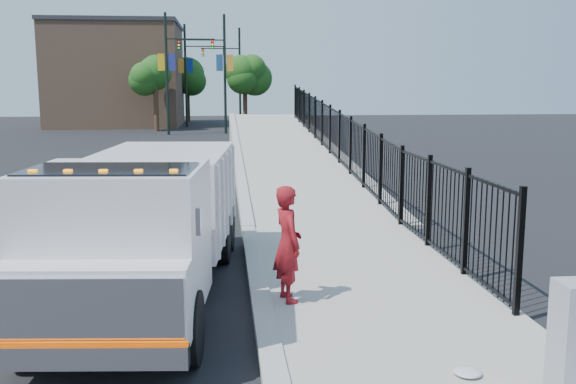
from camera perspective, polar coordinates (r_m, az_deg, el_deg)
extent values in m
plane|color=black|center=(10.84, -2.71, -8.45)|extent=(120.00, 120.00, 0.00)
cube|color=#9E998E|center=(9.25, 10.23, -11.40)|extent=(3.55, 12.00, 0.12)
cube|color=#ADAAA3|center=(8.93, -1.99, -11.91)|extent=(0.30, 12.00, 0.16)
cube|color=#9E998E|center=(26.64, -0.02, 2.33)|extent=(3.95, 24.06, 3.19)
cube|color=black|center=(22.80, 4.57, 3.35)|extent=(0.10, 28.00, 1.80)
cube|color=black|center=(10.66, -11.90, -6.15)|extent=(1.46, 6.25, 0.20)
cube|color=silver|center=(8.45, -14.84, -4.00)|extent=(2.31, 2.19, 1.82)
cube|color=silver|center=(7.52, -16.80, -9.39)|extent=(2.19, 0.83, 0.91)
cube|color=silver|center=(7.22, -17.55, -10.24)|extent=(2.09, 0.26, 0.77)
cube|color=silver|center=(7.32, -17.53, -13.79)|extent=(2.19, 0.36, 0.25)
cube|color=#FF4F00|center=(7.26, -17.59, -12.80)|extent=(2.18, 0.24, 0.05)
cube|color=black|center=(8.13, -15.39, -0.63)|extent=(2.10, 1.36, 0.77)
cube|color=silver|center=(11.59, -10.93, -0.23)|extent=(2.52, 4.00, 1.55)
cube|color=silver|center=(7.28, -7.99, -2.63)|extent=(0.06, 0.06, 0.32)
cube|color=orange|center=(8.02, -21.75, 1.67)|extent=(0.10, 0.08, 0.05)
cube|color=orange|center=(7.89, -18.97, 1.70)|extent=(0.10, 0.08, 0.05)
cube|color=orange|center=(7.77, -16.10, 1.74)|extent=(0.10, 0.08, 0.05)
cube|color=orange|center=(7.67, -13.14, 1.77)|extent=(0.10, 0.08, 0.05)
cube|color=orange|center=(7.59, -10.12, 1.79)|extent=(0.10, 0.08, 0.05)
cylinder|color=black|center=(8.44, -22.06, -11.21)|extent=(0.37, 0.93, 0.91)
cylinder|color=black|center=(7.95, -8.83, -11.87)|extent=(0.37, 0.93, 0.91)
cylinder|color=black|center=(12.51, -14.68, -4.13)|extent=(0.37, 0.93, 0.91)
cylinder|color=black|center=(12.19, -5.90, -4.22)|extent=(0.37, 0.93, 0.91)
cylinder|color=black|center=(13.46, -13.66, -3.13)|extent=(0.37, 0.93, 0.91)
cylinder|color=black|center=(13.16, -5.51, -3.19)|extent=(0.37, 0.93, 0.91)
imported|color=maroon|center=(9.60, -0.02, -4.61)|extent=(0.56, 0.72, 1.76)
ellipsoid|color=silver|center=(7.73, 15.66, -15.14)|extent=(0.32, 0.32, 0.08)
cylinder|color=black|center=(43.90, -10.72, 10.23)|extent=(0.18, 0.18, 8.00)
cube|color=black|center=(43.89, -8.67, 13.29)|extent=(3.20, 0.08, 0.08)
cube|color=black|center=(43.82, -6.73, 12.88)|extent=(0.18, 0.22, 0.60)
cube|color=navy|center=(43.89, -10.29, 11.29)|extent=(0.45, 0.04, 1.10)
cube|color=gold|center=(43.95, -11.21, 11.26)|extent=(0.45, 0.04, 1.10)
cylinder|color=black|center=(44.53, -5.63, 10.34)|extent=(0.18, 0.18, 8.00)
cube|color=black|center=(44.64, -7.79, 13.25)|extent=(3.20, 0.08, 0.08)
cube|color=black|center=(44.69, -9.67, 12.75)|extent=(0.18, 0.22, 0.60)
cube|color=orange|center=(44.55, -5.18, 11.37)|extent=(0.45, 0.04, 1.10)
cube|color=navy|center=(44.55, -6.10, 11.36)|extent=(0.45, 0.04, 1.10)
cylinder|color=black|center=(52.01, -9.08, 10.14)|extent=(0.18, 0.18, 8.00)
cube|color=black|center=(52.03, -7.34, 12.72)|extent=(3.20, 0.08, 0.08)
cube|color=black|center=(51.99, -5.71, 12.36)|extent=(0.18, 0.22, 0.60)
cube|color=#0F2A97|center=(52.01, -8.71, 11.03)|extent=(0.45, 0.04, 1.10)
cube|color=gold|center=(52.05, -9.50, 11.01)|extent=(0.45, 0.04, 1.10)
cylinder|color=black|center=(54.86, -4.30, 10.19)|extent=(0.18, 0.18, 8.00)
cube|color=black|center=(54.91, -6.04, 12.57)|extent=(3.20, 0.08, 0.08)
cube|color=black|center=(54.92, -7.57, 12.17)|extent=(0.18, 0.22, 0.60)
cube|color=#C94824|center=(54.89, -3.94, 11.03)|extent=(0.45, 0.04, 1.10)
cube|color=navy|center=(54.87, -4.69, 11.03)|extent=(0.45, 0.04, 1.10)
cylinder|color=#382314|center=(47.44, -11.63, 7.24)|extent=(0.36, 0.36, 3.20)
sphere|color=#194714|center=(47.42, -11.73, 10.13)|extent=(2.51, 2.51, 2.51)
cylinder|color=#382314|center=(50.80, -3.82, 7.55)|extent=(0.36, 0.36, 3.20)
sphere|color=#194714|center=(50.78, -3.85, 10.25)|extent=(2.52, 2.52, 2.52)
cylinder|color=#382314|center=(59.25, -8.88, 7.74)|extent=(0.36, 0.36, 3.20)
sphere|color=#194714|center=(59.22, -8.94, 10.06)|extent=(3.13, 3.13, 3.13)
cube|color=#8C664C|center=(54.95, -14.89, 9.91)|extent=(10.00, 10.00, 8.00)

